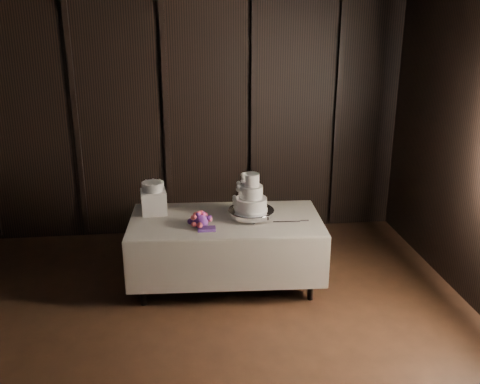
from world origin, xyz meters
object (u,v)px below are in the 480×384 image
object	(u,v)px
cake_stand	(251,214)
wedding_cake	(249,196)
display_table	(226,249)
box_pedestal	(154,202)
bouquet	(201,220)
small_cake	(153,187)

from	to	relation	value
cake_stand	wedding_cake	size ratio (longest dim) A/B	1.23
display_table	box_pedestal	bearing A→B (deg)	163.58
display_table	bouquet	xyz separation A→B (m)	(-0.27, -0.16, 0.41)
wedding_cake	display_table	bearing A→B (deg)	170.70
display_table	cake_stand	distance (m)	0.47
bouquet	small_cake	xyz separation A→B (m)	(-0.48, 0.43, 0.23)
display_table	small_cake	xyz separation A→B (m)	(-0.74, 0.27, 0.64)
cake_stand	bouquet	size ratio (longest dim) A/B	1.25
cake_stand	box_pedestal	size ratio (longest dim) A/B	1.86
cake_stand	display_table	bearing A→B (deg)	179.97
display_table	small_cake	world-z (taller)	small_cake
display_table	small_cake	distance (m)	1.02
wedding_cake	bouquet	bearing A→B (deg)	-169.15
box_pedestal	small_cake	world-z (taller)	small_cake
bouquet	display_table	bearing A→B (deg)	31.42
display_table	cake_stand	size ratio (longest dim) A/B	4.23
bouquet	small_cake	size ratio (longest dim) A/B	1.66
box_pedestal	small_cake	xyz separation A→B (m)	(0.00, 0.00, 0.17)
cake_stand	box_pedestal	distance (m)	1.05
display_table	box_pedestal	world-z (taller)	box_pedestal
cake_stand	small_cake	size ratio (longest dim) A/B	2.07
display_table	wedding_cake	xyz separation A→B (m)	(0.24, -0.02, 0.59)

